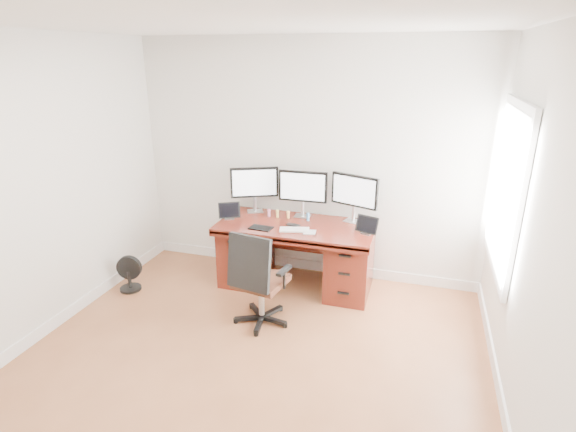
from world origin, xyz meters
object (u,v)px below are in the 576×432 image
(floor_fan, at_px, (129,274))
(monitor_center, at_px, (303,188))
(office_chair, at_px, (259,294))
(keyboard, at_px, (294,230))
(desk, at_px, (297,252))

(floor_fan, relative_size, monitor_center, 0.73)
(office_chair, bearing_deg, floor_fan, -177.12)
(office_chair, height_order, keyboard, office_chair)
(desk, bearing_deg, floor_fan, -159.17)
(floor_fan, distance_m, keyboard, 1.92)
(office_chair, bearing_deg, desk, 91.65)
(desk, distance_m, keyboard, 0.41)
(keyboard, bearing_deg, monitor_center, 80.37)
(desk, distance_m, floor_fan, 1.88)
(desk, height_order, office_chair, office_chair)
(monitor_center, bearing_deg, keyboard, -87.77)
(monitor_center, bearing_deg, office_chair, -98.55)
(office_chair, distance_m, keyboard, 0.81)
(floor_fan, xyz_separation_m, monitor_center, (1.75, 0.90, 0.89))
(office_chair, height_order, floor_fan, office_chair)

